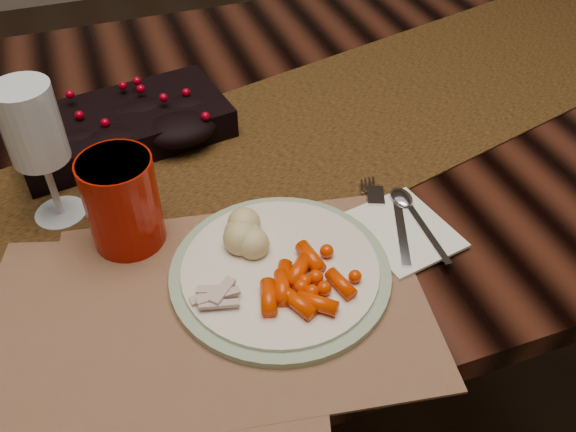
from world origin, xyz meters
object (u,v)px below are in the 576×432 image
object	(u,v)px
mashed_potatoes	(252,228)
wine_glass	(42,156)
centerpiece	(122,121)
dining_table	(243,289)
turkey_shreds	(216,296)
placemat_main	(240,303)
baby_carrots	(298,281)
dinner_plate	(280,271)
red_cup	(122,202)
napkin	(403,230)

from	to	relation	value
mashed_potatoes	wine_glass	distance (m)	0.29
centerpiece	dining_table	bearing A→B (deg)	-18.42
turkey_shreds	wine_glass	size ratio (longest dim) A/B	0.35
placemat_main	turkey_shreds	xyz separation A→B (m)	(-0.03, -0.00, 0.03)
placemat_main	baby_carrots	bearing A→B (deg)	-1.35
centerpiece	turkey_shreds	xyz separation A→B (m)	(0.05, -0.39, -0.01)
dinner_plate	turkey_shreds	distance (m)	0.09
turkey_shreds	baby_carrots	bearing A→B (deg)	-7.06
baby_carrots	mashed_potatoes	world-z (taller)	mashed_potatoes
mashed_potatoes	dining_table	bearing A→B (deg)	80.51
baby_carrots	centerpiece	bearing A→B (deg)	110.10
centerpiece	placemat_main	size ratio (longest dim) A/B	0.73
baby_carrots	wine_glass	distance (m)	0.37
baby_carrots	placemat_main	bearing A→B (deg)	169.08
placemat_main	mashed_potatoes	xyz separation A→B (m)	(0.04, 0.08, 0.04)
placemat_main	red_cup	xyz separation A→B (m)	(-0.11, 0.15, 0.07)
red_cup	wine_glass	size ratio (longest dim) A/B	0.63
dining_table	red_cup	size ratio (longest dim) A/B	14.01
dinner_plate	mashed_potatoes	distance (m)	0.07
centerpiece	placemat_main	xyz separation A→B (m)	(0.08, -0.39, -0.03)
mashed_potatoes	centerpiece	bearing A→B (deg)	111.23
dinner_plate	baby_carrots	distance (m)	0.04
dining_table	mashed_potatoes	size ratio (longest dim) A/B	21.88
napkin	baby_carrots	bearing A→B (deg)	-172.52
turkey_shreds	napkin	size ratio (longest dim) A/B	0.52
dining_table	baby_carrots	size ratio (longest dim) A/B	16.11
dinner_plate	dining_table	bearing A→B (deg)	85.47
baby_carrots	napkin	size ratio (longest dim) A/B	0.82
dining_table	turkey_shreds	world-z (taller)	turkey_shreds
dining_table	turkey_shreds	distance (m)	0.54
centerpiece	baby_carrots	world-z (taller)	centerpiece
placemat_main	turkey_shreds	size ratio (longest dim) A/B	6.24
placemat_main	napkin	xyz separation A→B (m)	(0.24, 0.04, 0.00)
mashed_potatoes	wine_glass	world-z (taller)	wine_glass
dinner_plate	placemat_main	bearing A→B (deg)	-158.04
turkey_shreds	red_cup	size ratio (longest dim) A/B	0.56
mashed_potatoes	napkin	world-z (taller)	mashed_potatoes
placemat_main	dinner_plate	bearing A→B (deg)	31.53
placemat_main	wine_glass	size ratio (longest dim) A/B	2.19
wine_glass	turkey_shreds	bearing A→B (deg)	-56.01
placemat_main	red_cup	world-z (taller)	red_cup
mashed_potatoes	napkin	size ratio (longest dim) A/B	0.60
placemat_main	turkey_shreds	distance (m)	0.04
dining_table	centerpiece	distance (m)	0.45
centerpiece	napkin	distance (m)	0.47
dinner_plate	red_cup	xyz separation A→B (m)	(-0.17, 0.13, 0.06)
turkey_shreds	napkin	xyz separation A→B (m)	(0.27, 0.04, -0.02)
napkin	wine_glass	size ratio (longest dim) A/B	0.67
dinner_plate	wine_glass	distance (m)	0.34
dinner_plate	turkey_shreds	bearing A→B (deg)	-163.85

